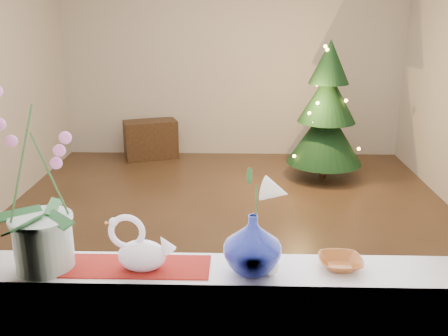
# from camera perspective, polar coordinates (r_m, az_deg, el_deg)

# --- Properties ---
(ground) EXTENTS (5.00, 5.00, 0.00)m
(ground) POSITION_cam_1_polar(r_m,az_deg,el_deg) (4.60, 0.49, -6.99)
(ground) COLOR #382617
(ground) RESTS_ON ground
(wall_back) EXTENTS (4.50, 0.10, 2.70)m
(wall_back) POSITION_cam_1_polar(r_m,az_deg,el_deg) (6.70, 0.96, 12.84)
(wall_back) COLOR beige
(wall_back) RESTS_ON ground
(wall_front) EXTENTS (4.50, 0.10, 2.70)m
(wall_front) POSITION_cam_1_polar(r_m,az_deg,el_deg) (1.77, -1.03, -1.25)
(wall_front) COLOR beige
(wall_front) RESTS_ON ground
(windowsill) EXTENTS (2.20, 0.26, 0.04)m
(windowsill) POSITION_cam_1_polar(r_m,az_deg,el_deg) (2.08, -0.79, -11.86)
(windowsill) COLOR white
(windowsill) RESTS_ON window_apron
(window_frame) EXTENTS (2.22, 0.06, 1.60)m
(window_frame) POSITION_cam_1_polar(r_m,az_deg,el_deg) (1.72, -1.05, 10.16)
(window_frame) COLOR white
(window_frame) RESTS_ON windowsill
(runner) EXTENTS (0.70, 0.20, 0.01)m
(runner) POSITION_cam_1_polar(r_m,az_deg,el_deg) (2.12, -11.32, -10.95)
(runner) COLOR maroon
(runner) RESTS_ON windowsill
(orchid_pot) EXTENTS (0.30, 0.30, 0.74)m
(orchid_pot) POSITION_cam_1_polar(r_m,az_deg,el_deg) (2.06, -20.69, -1.53)
(orchid_pot) COLOR beige
(orchid_pot) RESTS_ON windowsill
(swan) EXTENTS (0.29, 0.21, 0.23)m
(swan) POSITION_cam_1_polar(r_m,az_deg,el_deg) (2.03, -9.43, -8.59)
(swan) COLOR white
(swan) RESTS_ON windowsill
(blue_vase) EXTENTS (0.30, 0.30, 0.28)m
(blue_vase) POSITION_cam_1_polar(r_m,az_deg,el_deg) (1.99, 3.28, -8.15)
(blue_vase) COLOR navy
(blue_vase) RESTS_ON windowsill
(lily) EXTENTS (0.15, 0.09, 0.21)m
(lily) POSITION_cam_1_polar(r_m,az_deg,el_deg) (1.90, 3.41, -1.52)
(lily) COLOR silver
(lily) RESTS_ON blue_vase
(paperweight) EXTENTS (0.09, 0.09, 0.08)m
(paperweight) POSITION_cam_1_polar(r_m,az_deg,el_deg) (2.01, 5.21, -11.11)
(paperweight) COLOR silver
(paperweight) RESTS_ON windowsill
(amber_dish) EXTENTS (0.15, 0.15, 0.04)m
(amber_dish) POSITION_cam_1_polar(r_m,az_deg,el_deg) (2.12, 13.14, -10.57)
(amber_dish) COLOR brown
(amber_dish) RESTS_ON windowsill
(xmas_tree) EXTENTS (0.88, 0.88, 1.61)m
(xmas_tree) POSITION_cam_1_polar(r_m,az_deg,el_deg) (5.89, 11.66, 6.41)
(xmas_tree) COLOR black
(xmas_tree) RESTS_ON ground
(side_table) EXTENTS (0.76, 0.55, 0.51)m
(side_table) POSITION_cam_1_polar(r_m,az_deg,el_deg) (6.74, -8.37, 3.24)
(side_table) COLOR black
(side_table) RESTS_ON ground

